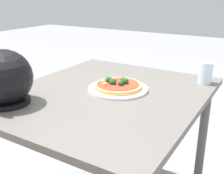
{
  "coord_description": "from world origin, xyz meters",
  "views": [
    {
      "loc": [
        -0.67,
        1.05,
        1.22
      ],
      "look_at": [
        -0.02,
        -0.03,
        0.78
      ],
      "focal_mm": 44.13,
      "sensor_mm": 36.0,
      "label": 1
    }
  ],
  "objects_px": {
    "motorcycle_helmet": "(4,79)",
    "pizza": "(118,85)",
    "dining_table": "(106,110)",
    "drinking_glass": "(206,73)"
  },
  "relations": [
    {
      "from": "pizza",
      "to": "motorcycle_helmet",
      "type": "distance_m",
      "value": 0.52
    },
    {
      "from": "dining_table",
      "to": "motorcycle_helmet",
      "type": "relative_size",
      "value": 4.4
    },
    {
      "from": "pizza",
      "to": "drinking_glass",
      "type": "bearing_deg",
      "value": -136.42
    },
    {
      "from": "motorcycle_helmet",
      "to": "pizza",
      "type": "bearing_deg",
      "value": -129.13
    },
    {
      "from": "pizza",
      "to": "motorcycle_helmet",
      "type": "xyz_separation_m",
      "value": [
        0.32,
        0.4,
        0.09
      ]
    },
    {
      "from": "dining_table",
      "to": "drinking_glass",
      "type": "xyz_separation_m",
      "value": [
        -0.38,
        -0.38,
        0.15
      ]
    },
    {
      "from": "dining_table",
      "to": "pizza",
      "type": "bearing_deg",
      "value": -123.92
    },
    {
      "from": "dining_table",
      "to": "pizza",
      "type": "xyz_separation_m",
      "value": [
        -0.04,
        -0.05,
        0.12
      ]
    },
    {
      "from": "dining_table",
      "to": "pizza",
      "type": "relative_size",
      "value": 4.43
    },
    {
      "from": "pizza",
      "to": "drinking_glass",
      "type": "height_order",
      "value": "drinking_glass"
    }
  ]
}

